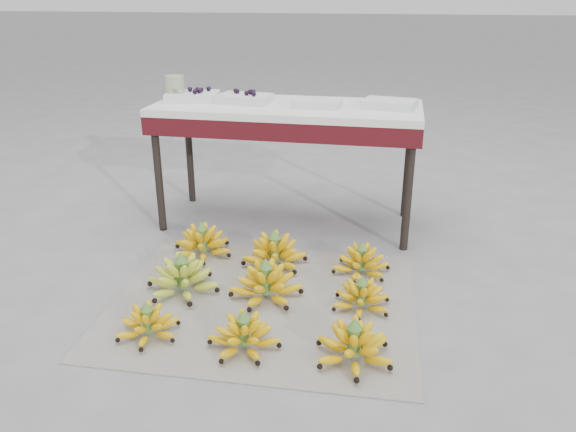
% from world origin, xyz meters
% --- Properties ---
extents(ground, '(60.00, 60.00, 0.00)m').
position_xyz_m(ground, '(0.00, 0.00, 0.00)').
color(ground, slate).
rests_on(ground, ground).
extents(newspaper_mat, '(1.28, 1.09, 0.01)m').
position_xyz_m(newspaper_mat, '(-0.07, 0.08, 0.00)').
color(newspaper_mat, silver).
rests_on(newspaper_mat, ground).
extents(bunch_front_left, '(0.31, 0.31, 0.14)m').
position_xyz_m(bunch_front_left, '(-0.44, -0.25, 0.06)').
color(bunch_front_left, yellow).
rests_on(bunch_front_left, newspaper_mat).
extents(bunch_front_center, '(0.31, 0.31, 0.16)m').
position_xyz_m(bunch_front_center, '(-0.06, -0.26, 0.06)').
color(bunch_front_center, yellow).
rests_on(bunch_front_center, newspaper_mat).
extents(bunch_front_right, '(0.32, 0.32, 0.17)m').
position_xyz_m(bunch_front_right, '(0.33, -0.25, 0.06)').
color(bunch_front_right, yellow).
rests_on(bunch_front_right, newspaper_mat).
extents(bunch_mid_left, '(0.38, 0.38, 0.19)m').
position_xyz_m(bunch_mid_left, '(-0.43, 0.09, 0.07)').
color(bunch_mid_left, '#82AB2C').
rests_on(bunch_mid_left, newspaper_mat).
extents(bunch_mid_center, '(0.31, 0.31, 0.18)m').
position_xyz_m(bunch_mid_center, '(-0.07, 0.11, 0.07)').
color(bunch_mid_center, yellow).
rests_on(bunch_mid_center, newspaper_mat).
extents(bunch_mid_right, '(0.32, 0.32, 0.15)m').
position_xyz_m(bunch_mid_right, '(0.33, 0.10, 0.06)').
color(bunch_mid_right, yellow).
rests_on(bunch_mid_right, newspaper_mat).
extents(bunch_back_left, '(0.38, 0.38, 0.18)m').
position_xyz_m(bunch_back_left, '(-0.47, 0.45, 0.07)').
color(bunch_back_left, yellow).
rests_on(bunch_back_left, newspaper_mat).
extents(bunch_back_center, '(0.38, 0.38, 0.18)m').
position_xyz_m(bunch_back_center, '(-0.10, 0.41, 0.07)').
color(bunch_back_center, yellow).
rests_on(bunch_back_center, newspaper_mat).
extents(bunch_back_right, '(0.27, 0.27, 0.16)m').
position_xyz_m(bunch_back_right, '(0.31, 0.41, 0.06)').
color(bunch_back_right, yellow).
rests_on(bunch_back_right, newspaper_mat).
extents(vendor_table, '(1.38, 0.55, 0.66)m').
position_xyz_m(vendor_table, '(-0.14, 0.95, 0.59)').
color(vendor_table, black).
rests_on(vendor_table, ground).
extents(tray_far_left, '(0.31, 0.25, 0.07)m').
position_xyz_m(tray_far_left, '(-0.66, 0.96, 0.69)').
color(tray_far_left, silver).
rests_on(tray_far_left, vendor_table).
extents(tray_left, '(0.29, 0.22, 0.07)m').
position_xyz_m(tray_left, '(-0.37, 0.96, 0.68)').
color(tray_left, silver).
rests_on(tray_left, vendor_table).
extents(tray_right, '(0.24, 0.18, 0.04)m').
position_xyz_m(tray_right, '(0.02, 0.92, 0.68)').
color(tray_right, silver).
rests_on(tray_right, vendor_table).
extents(tray_far_right, '(0.29, 0.23, 0.04)m').
position_xyz_m(tray_far_right, '(0.38, 0.96, 0.68)').
color(tray_far_right, silver).
rests_on(tray_far_right, vendor_table).
extents(glass_jar, '(0.13, 0.13, 0.13)m').
position_xyz_m(glass_jar, '(-0.75, 0.95, 0.73)').
color(glass_jar, '#DFEEBE').
rests_on(glass_jar, vendor_table).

